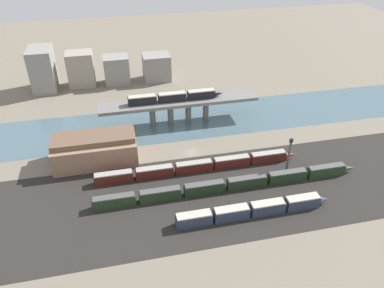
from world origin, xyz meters
name	(u,v)px	position (x,y,z in m)	size (l,w,h in m)	color
ground_plane	(192,153)	(0.00, 0.00, 0.00)	(400.00, 400.00, 0.00)	#756B5B
railbed_yard	(208,195)	(0.00, -24.00, 0.00)	(280.00, 42.00, 0.01)	#282623
river_water	(180,122)	(0.00, 23.12, 0.00)	(320.00, 29.53, 0.01)	#47606B
bridge	(179,104)	(0.00, 23.12, 8.26)	(63.77, 9.26, 9.93)	slate
train_on_bridge	(176,97)	(-1.34, 23.12, 11.62)	(38.57, 3.05, 3.48)	black
train_yard_near	(254,210)	(10.51, -35.31, 1.92)	(46.72, 3.18, 3.93)	#2D384C
train_yard_mid	(230,185)	(7.21, -22.85, 1.90)	(86.37, 2.62, 3.87)	#23381E
train_yard_far	(198,166)	(-0.36, -11.17, 1.84)	(69.91, 2.72, 3.75)	#5B1E19
warehouse_building	(95,149)	(-33.73, 2.51, 4.88)	(28.26, 14.53, 10.27)	#937056
signal_tower	(289,156)	(28.10, -19.04, 6.94)	(1.00, 0.78, 13.72)	#4C4C51
city_block_far_left	(43,69)	(-56.76, 68.96, 10.07)	(10.74, 15.88, 20.13)	gray
city_block_left	(81,69)	(-39.59, 69.81, 8.35)	(12.52, 10.16, 16.71)	gray
city_block_center	(117,70)	(-22.63, 68.83, 6.85)	(12.03, 10.32, 13.70)	gray
city_block_right	(157,67)	(-2.76, 69.35, 6.46)	(13.33, 11.46, 12.92)	gray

